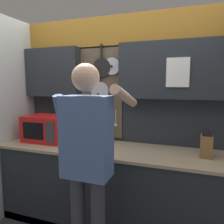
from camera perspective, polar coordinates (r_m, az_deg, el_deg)
ground_plane at (r=2.81m, az=-0.09°, el=-27.15°), size 14.00×14.00×0.00m
base_cabinet_counter at (r=2.58m, az=-0.11°, el=-19.04°), size 2.54×0.67×0.89m
back_wall_unit at (r=2.60m, az=2.60°, el=3.97°), size 3.11×0.22×2.38m
microwave at (r=2.81m, az=-16.63°, el=-4.06°), size 0.51×0.38×0.32m
knife_block at (r=2.30m, az=23.43°, el=-8.14°), size 0.12×0.16×0.29m
utensil_crock at (r=2.49m, az=-3.61°, el=-7.16°), size 0.12×0.12×0.32m
person at (r=1.78m, az=-6.40°, el=-10.55°), size 0.54×0.67×1.75m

